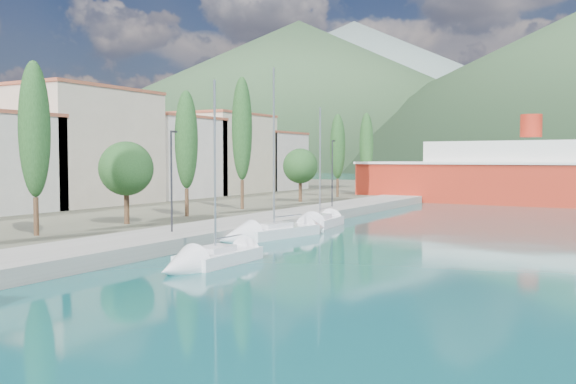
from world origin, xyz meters
The scene contains 9 objects.
ground centered at (0.00, 120.00, 0.00)m, with size 1400.00×1400.00×0.00m, color #125253.
quay centered at (-9.00, 26.00, 0.40)m, with size 5.00×88.00×0.80m, color gray.
land_strip centered at (-47.00, 36.00, 0.35)m, with size 70.00×148.00×0.70m, color #565644.
town_buildings centered at (-32.00, 36.91, 5.57)m, with size 9.20×69.20×11.30m.
tree_row centered at (-15.22, 32.03, 5.91)m, with size 3.71×61.63×11.70m.
lamp_posts centered at (-9.00, 15.87, 4.08)m, with size 0.15×47.00×6.06m.
sailboat_near centered at (-2.62, 9.99, 0.27)m, with size 2.13×6.84×9.79m.
sailboat_mid centered at (-5.78, 20.44, 0.29)m, with size 4.03×8.57×11.94m.
sailboat_far centered at (-5.50, 28.16, 0.28)m, with size 2.88×6.92×9.88m.
Camera 1 is at (15.43, -14.38, 5.19)m, focal length 40.00 mm.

